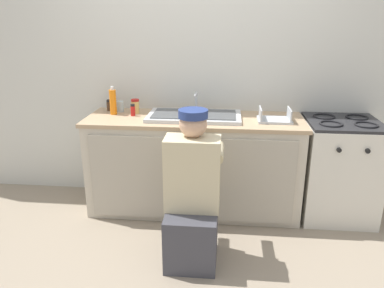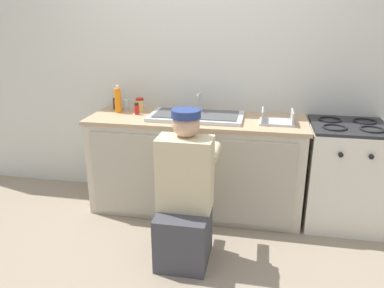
% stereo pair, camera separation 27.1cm
% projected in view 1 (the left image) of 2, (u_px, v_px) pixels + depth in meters
% --- Properties ---
extents(ground_plane, '(12.00, 12.00, 0.00)m').
position_uv_depth(ground_plane, '(191.00, 223.00, 3.23)').
color(ground_plane, gray).
extents(back_wall, '(6.00, 0.10, 2.50)m').
position_uv_depth(back_wall, '(198.00, 67.00, 3.44)').
color(back_wall, silver).
rests_on(back_wall, ground_plane).
extents(counter_cabinet, '(1.84, 0.62, 0.83)m').
position_uv_depth(counter_cabinet, '(194.00, 166.00, 3.37)').
color(counter_cabinet, beige).
rests_on(counter_cabinet, ground_plane).
extents(countertop, '(1.88, 0.62, 0.03)m').
position_uv_depth(countertop, '(194.00, 120.00, 3.24)').
color(countertop, tan).
rests_on(countertop, counter_cabinet).
extents(sink_double_basin, '(0.80, 0.44, 0.19)m').
position_uv_depth(sink_double_basin, '(194.00, 116.00, 3.23)').
color(sink_double_basin, silver).
rests_on(sink_double_basin, countertop).
extents(stove_range, '(0.61, 0.62, 0.88)m').
position_uv_depth(stove_range, '(338.00, 169.00, 3.25)').
color(stove_range, silver).
rests_on(stove_range, ground_plane).
extents(plumber_person, '(0.42, 0.61, 1.10)m').
position_uv_depth(plumber_person, '(192.00, 201.00, 2.63)').
color(plumber_person, '#3F3F47').
rests_on(plumber_person, ground_plane).
extents(soap_bottle_orange, '(0.06, 0.06, 0.25)m').
position_uv_depth(soap_bottle_orange, '(113.00, 102.00, 3.31)').
color(soap_bottle_orange, orange).
rests_on(soap_bottle_orange, countertop).
extents(dish_rack_tray, '(0.28, 0.22, 0.11)m').
position_uv_depth(dish_rack_tray, '(275.00, 118.00, 3.12)').
color(dish_rack_tray, '#B2B7BC').
rests_on(dish_rack_tray, countertop).
extents(spice_bottle_red, '(0.04, 0.04, 0.10)m').
position_uv_depth(spice_bottle_red, '(133.00, 110.00, 3.28)').
color(spice_bottle_red, red).
rests_on(spice_bottle_red, countertop).
extents(water_glass, '(0.06, 0.06, 0.10)m').
position_uv_depth(water_glass, '(120.00, 106.00, 3.42)').
color(water_glass, '#ADC6CC').
rests_on(water_glass, countertop).
extents(spice_bottle_pepper, '(0.04, 0.04, 0.10)m').
position_uv_depth(spice_bottle_pepper, '(109.00, 105.00, 3.45)').
color(spice_bottle_pepper, '#513823').
rests_on(spice_bottle_pepper, countertop).
extents(condiment_jar, '(0.07, 0.07, 0.13)m').
position_uv_depth(condiment_jar, '(135.00, 106.00, 3.36)').
color(condiment_jar, '#DBB760').
rests_on(condiment_jar, countertop).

